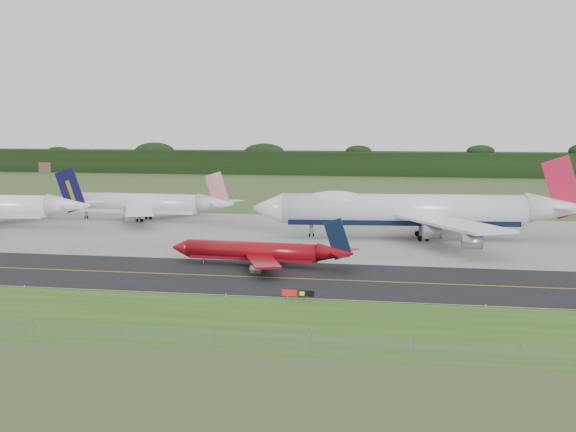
% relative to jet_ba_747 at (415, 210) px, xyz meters
% --- Properties ---
extents(ground, '(600.00, 600.00, 0.00)m').
position_rel_jet_ba_747_xyz_m(ground, '(-26.87, -48.64, -6.73)').
color(ground, '#3C5126').
rests_on(ground, ground).
extents(grass_verge, '(400.00, 30.00, 0.01)m').
position_rel_jet_ba_747_xyz_m(grass_verge, '(-26.87, -83.64, -6.72)').
color(grass_verge, '#355819').
rests_on(grass_verge, ground).
extents(taxiway, '(400.00, 32.00, 0.02)m').
position_rel_jet_ba_747_xyz_m(taxiway, '(-26.87, -52.64, -6.72)').
color(taxiway, black).
rests_on(taxiway, ground).
extents(apron, '(400.00, 78.00, 0.01)m').
position_rel_jet_ba_747_xyz_m(apron, '(-26.87, 2.36, -6.72)').
color(apron, gray).
rests_on(apron, ground).
extents(taxiway_centreline, '(400.00, 0.40, 0.00)m').
position_rel_jet_ba_747_xyz_m(taxiway_centreline, '(-26.87, -52.64, -6.70)').
color(taxiway_centreline, gold).
rests_on(taxiway_centreline, taxiway).
extents(taxiway_edge_line, '(400.00, 0.25, 0.00)m').
position_rel_jet_ba_747_xyz_m(taxiway_edge_line, '(-26.87, -68.14, -6.70)').
color(taxiway_edge_line, silver).
rests_on(taxiway_edge_line, taxiway).
extents(perimeter_fence, '(320.00, 0.10, 320.00)m').
position_rel_jet_ba_747_xyz_m(perimeter_fence, '(-26.87, -96.64, -5.63)').
color(perimeter_fence, slate).
rests_on(perimeter_fence, ground).
extents(horizon_treeline, '(700.00, 25.00, 12.00)m').
position_rel_jet_ba_747_xyz_m(horizon_treeline, '(-26.87, 225.13, -1.25)').
color(horizon_treeline, black).
rests_on(horizon_treeline, ground).
extents(jet_ba_747, '(78.64, 64.75, 19.76)m').
position_rel_jet_ba_747_xyz_m(jet_ba_747, '(0.00, 0.00, 0.00)').
color(jet_ba_747, silver).
rests_on(jet_ba_747, ground).
extents(jet_red_737, '(35.97, 29.26, 9.71)m').
position_rel_jet_ba_747_xyz_m(jet_red_737, '(-27.44, -41.58, -4.04)').
color(jet_red_737, maroon).
rests_on(jet_red_737, ground).
extents(jet_star_tail, '(53.37, 44.64, 14.08)m').
position_rel_jet_ba_747_xyz_m(jet_star_tail, '(-75.20, 20.70, -2.03)').
color(jet_star_tail, silver).
rests_on(jet_star_tail, ground).
extents(taxiway_sign, '(5.02, 0.19, 1.67)m').
position_rel_jet_ba_747_xyz_m(taxiway_sign, '(-15.33, -69.91, -5.55)').
color(taxiway_sign, slate).
rests_on(taxiway_sign, ground).
extents(edge_marker_left, '(0.16, 0.16, 0.50)m').
position_rel_jet_ba_747_xyz_m(edge_marker_left, '(-61.37, -69.14, -6.48)').
color(edge_marker_left, yellow).
rests_on(edge_marker_left, ground).
extents(edge_marker_center, '(0.16, 0.16, 0.50)m').
position_rel_jet_ba_747_xyz_m(edge_marker_center, '(-26.97, -69.14, -6.48)').
color(edge_marker_center, yellow).
rests_on(edge_marker_center, ground).
extents(edge_marker_right, '(0.16, 0.16, 0.50)m').
position_rel_jet_ba_747_xyz_m(edge_marker_right, '(12.73, -69.14, -6.48)').
color(edge_marker_right, yellow).
rests_on(edge_marker_right, ground).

